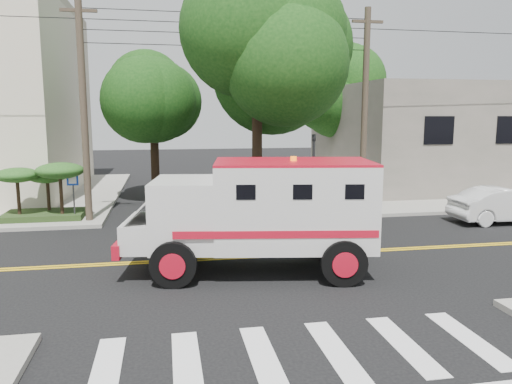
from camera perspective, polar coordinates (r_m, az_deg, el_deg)
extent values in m
plane|color=black|center=(15.79, -0.93, -7.45)|extent=(100.00, 100.00, 0.00)
cube|color=gray|center=(32.93, 18.75, 0.78)|extent=(17.00, 17.00, 0.15)
cube|color=#686459|center=(33.85, 20.83, 6.12)|extent=(14.00, 12.00, 6.00)
cylinder|color=#382D23|center=(21.18, -19.08, 8.56)|extent=(0.28, 0.28, 9.00)
cylinder|color=#382D23|center=(22.90, 12.30, 8.83)|extent=(0.28, 0.28, 9.00)
cylinder|color=black|center=(21.84, 0.12, 6.41)|extent=(0.44, 0.44, 7.00)
sphere|color=#0F340E|center=(21.97, 0.13, 15.57)|extent=(5.32, 5.32, 5.32)
sphere|color=#0F340E|center=(21.55, 3.64, 17.21)|extent=(4.56, 4.56, 4.56)
cylinder|color=black|center=(27.01, -11.52, 5.22)|extent=(0.44, 0.44, 5.60)
sphere|color=#0F340E|center=(26.98, -11.71, 11.16)|extent=(3.92, 3.92, 3.92)
sphere|color=#0F340E|center=(26.44, -9.90, 12.17)|extent=(3.36, 3.36, 3.36)
cylinder|color=black|center=(32.88, 9.18, 6.21)|extent=(0.44, 0.44, 5.95)
sphere|color=#0F340E|center=(32.88, 9.31, 11.39)|extent=(4.20, 4.20, 4.20)
sphere|color=#0F340E|center=(32.66, 11.22, 12.15)|extent=(3.60, 3.60, 3.60)
cylinder|color=#3F3F42|center=(21.65, 6.56, 1.82)|extent=(0.12, 0.12, 3.60)
imported|color=#3F3F42|center=(21.53, 6.62, 5.38)|extent=(0.15, 0.18, 0.90)
cylinder|color=#3F3F42|center=(21.75, -20.10, -0.77)|extent=(0.06, 0.06, 2.00)
cube|color=#0C33A5|center=(21.58, -20.24, 1.30)|extent=(0.45, 0.03, 0.45)
cube|color=#1E3314|center=(22.71, -22.98, -2.42)|extent=(3.20, 2.00, 0.24)
cylinder|color=black|center=(22.49, -25.52, -0.41)|extent=(0.14, 0.14, 1.52)
ellipsoid|color=#144416|center=(22.38, -25.66, 1.75)|extent=(1.73, 1.73, 0.60)
cylinder|color=black|center=(22.94, -22.65, -0.26)|extent=(0.14, 0.14, 1.36)
ellipsoid|color=#144416|center=(22.84, -22.76, 1.63)|extent=(1.55, 1.55, 0.54)
cylinder|color=black|center=(21.90, -21.37, -0.17)|extent=(0.14, 0.14, 1.68)
ellipsoid|color=#144416|center=(21.78, -21.51, 2.29)|extent=(1.91, 1.91, 0.66)
cube|color=beige|center=(14.01, 4.25, -1.43)|extent=(4.66, 3.18, 2.32)
cube|color=beige|center=(14.07, -7.98, -2.37)|extent=(2.12, 2.68, 1.88)
cube|color=black|center=(14.10, -11.51, -0.38)|extent=(0.35, 1.87, 0.77)
cube|color=beige|center=(14.36, -12.56, -4.53)|extent=(1.32, 2.34, 0.77)
cube|color=#B30D20|center=(14.54, -14.67, -5.56)|extent=(0.56, 2.38, 0.39)
cube|color=#B30D20|center=(13.85, 4.30, 3.44)|extent=(4.66, 3.18, 0.07)
cylinder|color=black|center=(13.17, -9.44, -8.15)|extent=(1.26, 0.54, 1.22)
cylinder|color=black|center=(15.54, -8.20, -5.49)|extent=(1.26, 0.54, 1.22)
cylinder|color=black|center=(13.31, 10.00, -7.98)|extent=(1.26, 0.54, 1.22)
cylinder|color=black|center=(15.66, 8.19, -5.37)|extent=(1.26, 0.54, 1.22)
imported|color=silver|center=(23.03, 26.57, -1.33)|extent=(4.46, 1.56, 1.47)
imported|color=gray|center=(25.38, 13.39, 0.82)|extent=(0.63, 0.44, 1.68)
imported|color=gray|center=(22.22, 10.79, -0.17)|extent=(1.01, 0.90, 1.71)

